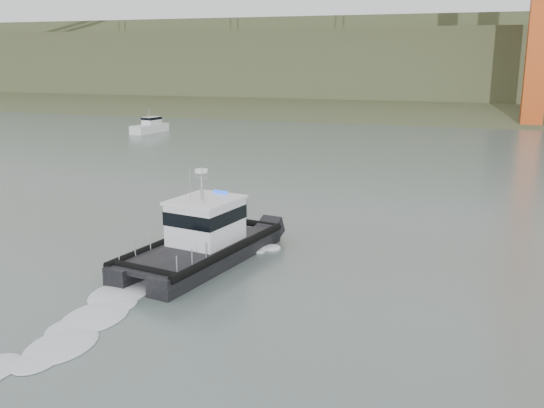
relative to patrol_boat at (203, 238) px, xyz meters
The scene contains 4 objects.
ground 5.50m from the patrol_boat, 64.35° to the right, with size 400.00×400.00×0.00m, color slate.
headlands 120.83m from the patrol_boat, 88.90° to the left, with size 500.00×105.36×27.12m.
patrol_boat is the anchor object (origin of this frame).
motorboat 55.17m from the patrol_boat, 122.22° to the left, with size 3.00×6.28×3.31m.
Camera 1 is at (10.16, -21.63, 10.02)m, focal length 40.00 mm.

